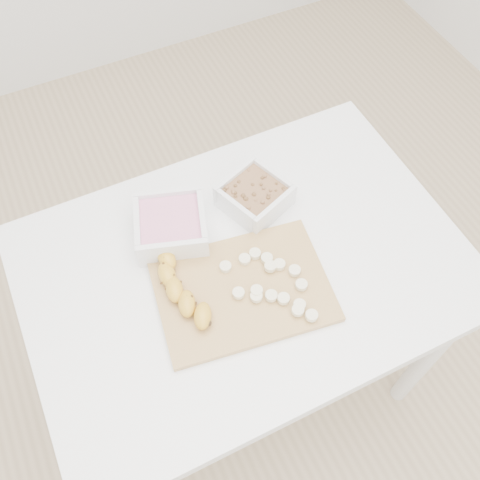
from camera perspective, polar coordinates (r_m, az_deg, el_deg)
name	(u,v)px	position (r m, az deg, el deg)	size (l,w,h in m)	color
ground	(244,372)	(1.91, 0.40, -13.95)	(3.50, 3.50, 0.00)	#C6AD89
table	(245,284)	(1.30, 0.57, -4.70)	(1.00, 0.70, 0.75)	white
bowl_yogurt	(171,226)	(1.24, -7.37, 1.53)	(0.20, 0.20, 0.07)	white
bowl_granola	(255,196)	(1.29, 1.58, 4.76)	(0.18, 0.18, 0.07)	white
cutting_board	(243,290)	(1.18, 0.29, -5.33)	(0.37, 0.27, 0.01)	tan
banana	(182,289)	(1.16, -6.20, -5.26)	(0.06, 0.22, 0.04)	gold
banana_slices	(272,283)	(1.17, 3.40, -4.57)	(0.16, 0.22, 0.02)	beige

